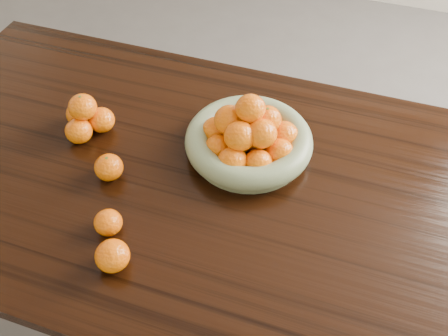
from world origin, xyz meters
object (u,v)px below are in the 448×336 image
(fruit_bowl, at_px, (249,137))
(orange_pyramid, at_px, (86,118))
(dining_table, at_px, (226,204))
(loose_orange_0, at_px, (109,167))

(fruit_bowl, xyz_separation_m, orange_pyramid, (-0.46, -0.07, -0.00))
(dining_table, height_order, fruit_bowl, fruit_bowl)
(dining_table, height_order, loose_orange_0, loose_orange_0)
(orange_pyramid, height_order, loose_orange_0, orange_pyramid)
(dining_table, relative_size, loose_orange_0, 26.34)
(dining_table, distance_m, loose_orange_0, 0.33)
(dining_table, height_order, orange_pyramid, orange_pyramid)
(dining_table, bearing_deg, loose_orange_0, -165.71)
(dining_table, relative_size, fruit_bowl, 5.71)
(fruit_bowl, bearing_deg, dining_table, -98.90)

